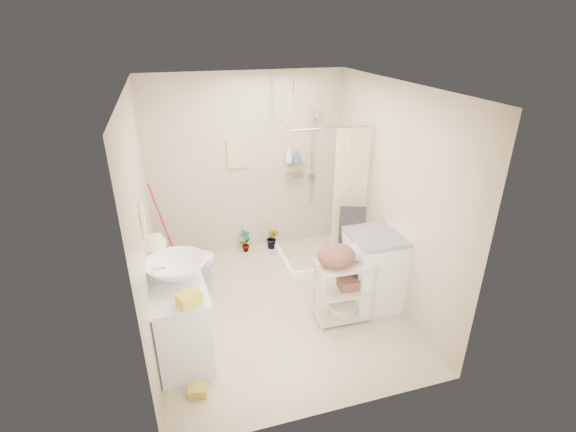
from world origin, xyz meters
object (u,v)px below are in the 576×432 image
vanity (180,319)px  laundry_rack (344,285)px  washing_machine (374,269)px  toilet (185,263)px

vanity → laundry_rack: size_ratio=1.11×
washing_machine → laundry_rack: (-0.47, -0.19, -0.02)m
laundry_rack → vanity: bearing=-176.6°
toilet → washing_machine: size_ratio=0.86×
vanity → laundry_rack: 1.83m
vanity → toilet: 1.14m
toilet → washing_machine: bearing=-117.4°
toilet → laundry_rack: (1.71, -1.08, 0.04)m
vanity → laundry_rack: (1.83, 0.06, 0.01)m
washing_machine → laundry_rack: washing_machine is taller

